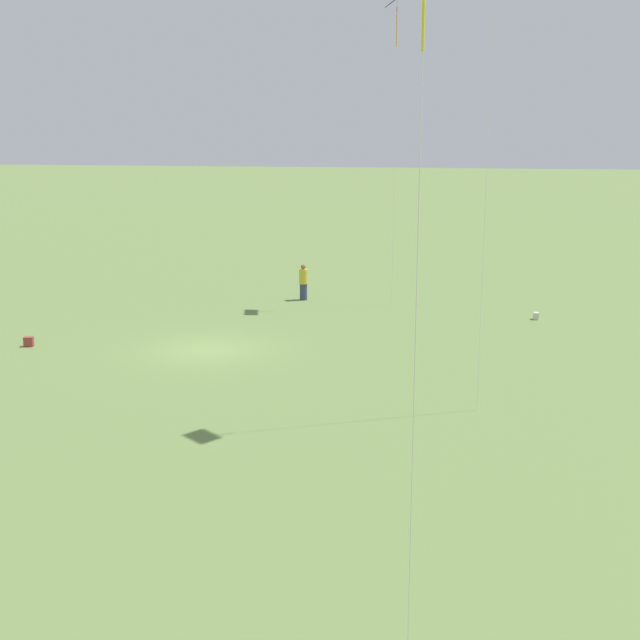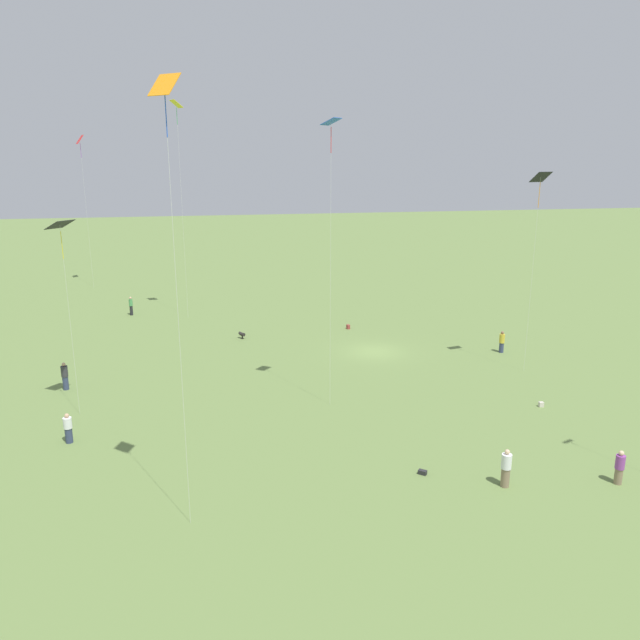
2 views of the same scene
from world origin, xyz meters
name	(u,v)px [view 2 (image 2 of 2)]	position (x,y,z in m)	size (l,w,h in m)	color
ground_plane	(374,352)	(0.00, 0.00, 0.00)	(240.00, 240.00, 0.00)	olive
person_0	(620,468)	(-21.91, -5.52, 0.83)	(0.61, 0.61, 1.69)	#847056
person_1	(131,306)	(15.83, 19.79, 0.92)	(0.49, 0.49, 1.81)	#232328
person_2	(502,342)	(-2.13, -9.70, 0.85)	(0.58, 0.58, 1.72)	#333D5B
person_3	(68,428)	(-12.25, 20.57, 0.82)	(0.49, 0.49, 1.67)	#333D5B
person_4	(65,376)	(-3.91, 22.23, 0.92)	(0.60, 0.60, 1.87)	#333D5B
person_5	(506,468)	(-21.10, -0.18, 0.92)	(0.50, 0.50, 1.87)	#847056
kite_0	(60,230)	(-8.32, 20.68, 10.97)	(1.68, 1.67, 11.51)	black
kite_2	(80,145)	(30.66, 25.40, 16.08)	(1.36, 1.07, 17.16)	red
kite_3	(540,184)	(-6.36, -9.30, 13.12)	(1.15, 1.31, 13.91)	black
kite_4	(166,108)	(-21.24, 14.19, 16.54)	(1.20, 1.23, 17.73)	orange
kite_6	(177,115)	(14.01, 14.43, 18.43)	(1.33, 1.23, 19.66)	yellow
kite_8	(331,137)	(-9.80, 5.70, 15.93)	(1.32, 1.32, 16.95)	blue
dog_0	(242,334)	(5.72, 9.96, 0.39)	(0.67, 0.56, 0.56)	black
picnic_bag_0	(541,404)	(-12.73, -6.93, 0.15)	(0.23, 0.28, 0.31)	beige
picnic_bag_1	(423,472)	(-19.27, 3.17, 0.11)	(0.44, 0.46, 0.21)	#262628
picnic_bag_2	(348,327)	(6.91, 0.42, 0.19)	(0.38, 0.29, 0.37)	#933833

